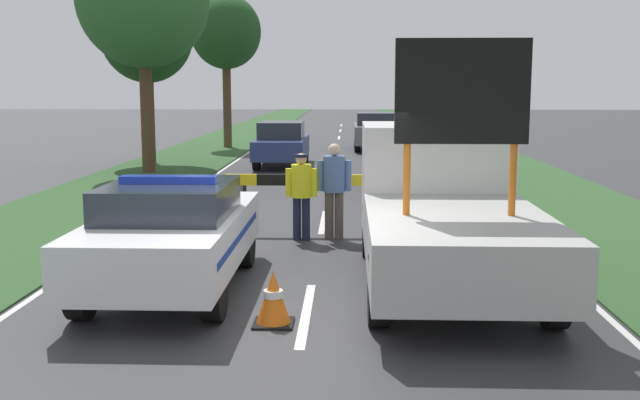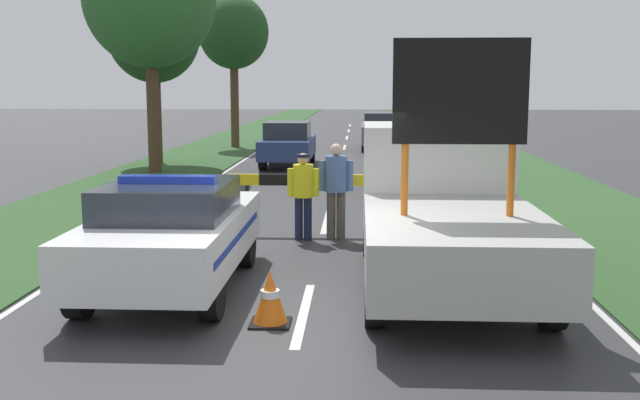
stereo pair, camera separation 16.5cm
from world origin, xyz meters
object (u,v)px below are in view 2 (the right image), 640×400
object	(u,v)px
pedestrian_civilian	(336,183)
road_barrier	(321,184)
police_car	(172,233)
police_officer	(303,189)
traffic_cone_near_police	(239,216)
queued_car_wagon_maroon	(412,162)
traffic_cone_centre_front	(270,298)
roadside_tree_near_right	(233,33)
queued_car_hatch_blue	(288,144)
roadside_tree_mid_left	(154,35)
queued_car_suv_grey	(383,131)
work_truck	(442,204)
traffic_cone_near_truck	(420,214)

from	to	relation	value
pedestrian_civilian	road_barrier	bearing A→B (deg)	141.48
police_car	police_officer	world-z (taller)	police_car
traffic_cone_near_police	queued_car_wagon_maroon	distance (m)	6.98
traffic_cone_centre_front	roadside_tree_near_right	size ratio (longest dim) A/B	0.10
roadside_tree_near_right	queued_car_hatch_blue	bearing A→B (deg)	-67.78
police_officer	roadside_tree_mid_left	world-z (taller)	roadside_tree_mid_left
police_car	traffic_cone_centre_front	distance (m)	2.20
traffic_cone_near_police	queued_car_suv_grey	distance (m)	18.97
queued_car_wagon_maroon	traffic_cone_centre_front	bearing A→B (deg)	78.04
queued_car_hatch_blue	pedestrian_civilian	bearing A→B (deg)	99.44
queued_car_wagon_maroon	roadside_tree_mid_left	size ratio (longest dim) A/B	0.73
police_officer	queued_car_hatch_blue	size ratio (longest dim) A/B	0.38
traffic_cone_centre_front	queued_car_suv_grey	world-z (taller)	queued_car_suv_grey
work_truck	queued_car_hatch_blue	size ratio (longest dim) A/B	1.37
queued_car_wagon_maroon	queued_car_suv_grey	bearing A→B (deg)	-88.22
police_car	queued_car_suv_grey	bearing A→B (deg)	82.00
traffic_cone_near_truck	roadside_tree_near_right	distance (m)	21.04
police_officer	roadside_tree_near_right	bearing A→B (deg)	-58.00
queued_car_hatch_blue	queued_car_suv_grey	size ratio (longest dim) A/B	0.95
queued_car_hatch_blue	roadside_tree_near_right	size ratio (longest dim) A/B	0.62
police_car	traffic_cone_near_truck	bearing A→B (deg)	51.68
queued_car_suv_grey	roadside_tree_near_right	bearing A→B (deg)	-6.97
traffic_cone_centre_front	queued_car_hatch_blue	bearing A→B (deg)	94.75
road_barrier	roadside_tree_near_right	size ratio (longest dim) A/B	0.52
police_car	roadside_tree_near_right	world-z (taller)	roadside_tree_near_right
road_barrier	traffic_cone_near_police	world-z (taller)	road_barrier
pedestrian_civilian	queued_car_suv_grey	xyz separation A→B (m)	(1.47, 19.50, -0.20)
traffic_cone_centre_front	roadside_tree_near_right	distance (m)	26.30
traffic_cone_near_truck	roadside_tree_near_right	size ratio (longest dim) A/B	0.09
police_car	roadside_tree_near_right	size ratio (longest dim) A/B	0.66
queued_car_hatch_blue	police_car	bearing A→B (deg)	89.73
pedestrian_civilian	roadside_tree_mid_left	bearing A→B (deg)	139.55
queued_car_wagon_maroon	roadside_tree_near_right	size ratio (longest dim) A/B	0.68
traffic_cone_centre_front	work_truck	bearing A→B (deg)	46.17
police_car	queued_car_suv_grey	size ratio (longest dim) A/B	1.00
police_car	traffic_cone_centre_front	xyz separation A→B (m)	(1.55, -1.49, -0.48)
traffic_cone_centre_front	traffic_cone_near_truck	size ratio (longest dim) A/B	1.14
pedestrian_civilian	queued_car_wagon_maroon	distance (m)	6.94
queued_car_hatch_blue	traffic_cone_near_police	bearing A→B (deg)	90.62
queued_car_hatch_blue	queued_car_suv_grey	xyz separation A→B (m)	(3.56, 6.93, 0.04)
police_car	traffic_cone_centre_front	world-z (taller)	police_car
queued_car_suv_grey	queued_car_hatch_blue	bearing A→B (deg)	62.77
queued_car_hatch_blue	queued_car_wagon_maroon	bearing A→B (deg)	123.87
queued_car_hatch_blue	queued_car_suv_grey	distance (m)	7.79
work_truck	queued_car_suv_grey	world-z (taller)	work_truck
traffic_cone_near_police	queued_car_hatch_blue	size ratio (longest dim) A/B	0.13
roadside_tree_near_right	queued_car_suv_grey	bearing A→B (deg)	-6.97
police_car	police_officer	bearing A→B (deg)	66.47
queued_car_wagon_maroon	police_officer	bearing A→B (deg)	70.15
roadside_tree_mid_left	queued_car_wagon_maroon	bearing A→B (deg)	-36.29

